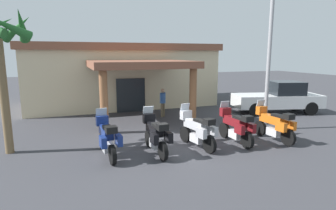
% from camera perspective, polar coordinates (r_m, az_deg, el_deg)
% --- Properties ---
extents(ground_plane, '(80.00, 80.00, 0.00)m').
position_cam_1_polar(ground_plane, '(11.20, 0.05, -8.22)').
color(ground_plane, '#38383D').
extents(motel_building, '(12.86, 11.39, 4.26)m').
position_cam_1_polar(motel_building, '(20.36, -9.56, 6.29)').
color(motel_building, beige).
rests_on(motel_building, ground_plane).
extents(motorcycle_blue, '(0.73, 2.21, 1.61)m').
position_cam_1_polar(motorcycle_blue, '(9.98, -12.39, -6.60)').
color(motorcycle_blue, black).
rests_on(motorcycle_blue, ground_plane).
extents(motorcycle_black, '(0.72, 2.21, 1.61)m').
position_cam_1_polar(motorcycle_black, '(10.11, -2.54, -6.14)').
color(motorcycle_black, black).
rests_on(motorcycle_black, ground_plane).
extents(motorcycle_silver, '(0.89, 2.20, 1.61)m').
position_cam_1_polar(motorcycle_silver, '(10.80, 6.03, -5.11)').
color(motorcycle_silver, black).
rests_on(motorcycle_silver, ground_plane).
extents(motorcycle_maroon, '(0.72, 2.21, 1.61)m').
position_cam_1_polar(motorcycle_maroon, '(11.59, 13.76, -4.28)').
color(motorcycle_maroon, black).
rests_on(motorcycle_maroon, ground_plane).
extents(motorcycle_orange, '(0.74, 2.21, 1.61)m').
position_cam_1_polar(motorcycle_orange, '(12.42, 20.99, -3.71)').
color(motorcycle_orange, black).
rests_on(motorcycle_orange, ground_plane).
extents(pedestrian, '(0.43, 0.37, 1.64)m').
position_cam_1_polar(pedestrian, '(15.94, -1.08, 0.89)').
color(pedestrian, brown).
rests_on(pedestrian, ground_plane).
extents(pickup_truck_white, '(5.51, 3.12, 1.95)m').
position_cam_1_polar(pickup_truck_white, '(18.33, 21.78, 1.37)').
color(pickup_truck_white, black).
rests_on(pickup_truck_white, ground_plane).
extents(roadside_sign, '(1.40, 0.18, 8.01)m').
position_cam_1_polar(roadside_sign, '(13.84, 20.50, 16.77)').
color(roadside_sign, '#99999E').
rests_on(roadside_sign, ground_plane).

